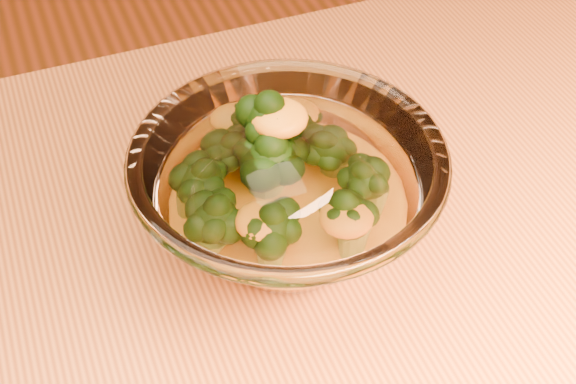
{
  "coord_description": "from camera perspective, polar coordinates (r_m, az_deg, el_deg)",
  "views": [
    {
      "loc": [
        -0.08,
        -0.25,
        1.19
      ],
      "look_at": [
        0.06,
        0.12,
        0.8
      ],
      "focal_mm": 50.0,
      "sensor_mm": 36.0,
      "label": 1
    }
  ],
  "objects": [
    {
      "name": "glass_bowl",
      "position": [
        0.55,
        0.0,
        -0.34
      ],
      "size": [
        0.22,
        0.22,
        0.1
      ],
      "color": "white",
      "rests_on": "table"
    },
    {
      "name": "cheese_sauce",
      "position": [
        0.57,
        0.0,
        -1.78
      ],
      "size": [
        0.12,
        0.12,
        0.03
      ],
      "primitive_type": "ellipsoid",
      "color": "orange",
      "rests_on": "glass_bowl"
    },
    {
      "name": "broccoli_heap",
      "position": [
        0.55,
        -0.95,
        1.42
      ],
      "size": [
        0.14,
        0.15,
        0.08
      ],
      "color": "black",
      "rests_on": "cheese_sauce"
    }
  ]
}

